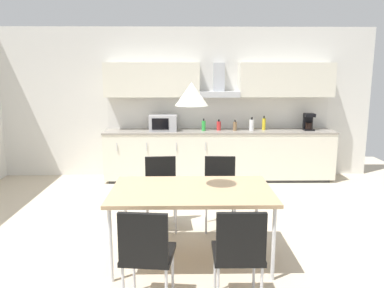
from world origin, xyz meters
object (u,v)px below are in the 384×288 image
at_px(coffee_maker, 308,122).
at_px(chair_far_right, 220,185).
at_px(microwave, 163,123).
at_px(bottle_red, 219,126).
at_px(dining_table, 192,193).
at_px(chair_far_left, 161,185).
at_px(pendant_lamp, 192,94).
at_px(chair_near_right, 239,249).
at_px(bottle_white, 252,125).
at_px(bottle_yellow, 264,124).
at_px(bottle_brown, 235,126).
at_px(chair_near_left, 146,249).
at_px(bottle_green, 204,126).

distance_m(coffee_maker, chair_far_right, 2.82).
height_order(microwave, bottle_red, microwave).
height_order(dining_table, chair_far_left, chair_far_left).
xyz_separation_m(microwave, pendant_lamp, (0.46, -2.97, 0.66)).
distance_m(bottle_red, pendant_lamp, 3.12).
bearing_deg(chair_far_right, chair_near_right, -90.16).
bearing_deg(bottle_red, chair_far_right, -94.41).
xyz_separation_m(dining_table, chair_near_right, (0.36, -0.86, -0.18)).
bearing_deg(chair_far_right, chair_far_left, -179.99).
relative_size(bottle_white, bottle_red, 1.25).
bearing_deg(coffee_maker, chair_far_right, -129.61).
bearing_deg(microwave, bottle_yellow, 1.88).
bearing_deg(dining_table, bottle_brown, 74.56).
distance_m(microwave, pendant_lamp, 3.07).
bearing_deg(pendant_lamp, coffee_maker, 54.55).
bearing_deg(dining_table, chair_far_left, 113.18).
height_order(microwave, dining_table, microwave).
height_order(coffee_maker, bottle_red, coffee_maker).
bearing_deg(chair_near_left, bottle_brown, 72.72).
xyz_separation_m(bottle_white, chair_far_left, (-1.47, -2.08, -0.46)).
height_order(microwave, pendant_lamp, pendant_lamp).
height_order(bottle_green, bottle_white, bottle_white).
relative_size(bottle_green, chair_near_left, 0.25).
xyz_separation_m(bottle_brown, bottle_yellow, (0.53, 0.08, 0.03)).
height_order(dining_table, pendant_lamp, pendant_lamp).
xyz_separation_m(bottle_red, dining_table, (-0.53, -2.99, -0.27)).
height_order(bottle_green, bottle_yellow, bottle_yellow).
xyz_separation_m(bottle_green, bottle_white, (0.85, -0.00, 0.01)).
distance_m(bottle_yellow, pendant_lamp, 3.38).
height_order(bottle_brown, chair_near_left, bottle_brown).
bearing_deg(bottle_white, microwave, 178.99).
relative_size(microwave, bottle_brown, 2.54).
xyz_separation_m(bottle_white, chair_far_right, (-0.74, -2.08, -0.46)).
height_order(dining_table, chair_near_left, chair_near_left).
bearing_deg(chair_near_right, bottle_yellow, 75.83).
relative_size(dining_table, chair_far_left, 1.85).
height_order(microwave, coffee_maker, coffee_maker).
distance_m(bottle_yellow, chair_near_right, 4.03).
height_order(bottle_red, pendant_lamp, pendant_lamp).
bearing_deg(chair_near_left, pendant_lamp, 66.68).
relative_size(coffee_maker, bottle_white, 1.26).
bearing_deg(chair_far_right, bottle_green, 92.92).
height_order(bottle_white, chair_far_right, bottle_white).
distance_m(bottle_brown, chair_near_left, 4.01).
bearing_deg(chair_near_left, chair_near_right, -0.04).
bearing_deg(chair_near_left, microwave, 91.29).
bearing_deg(bottle_brown, chair_far_right, -102.12).
distance_m(microwave, chair_far_left, 2.17).
relative_size(bottle_brown, dining_table, 0.12).
bearing_deg(microwave, bottle_white, -1.01).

